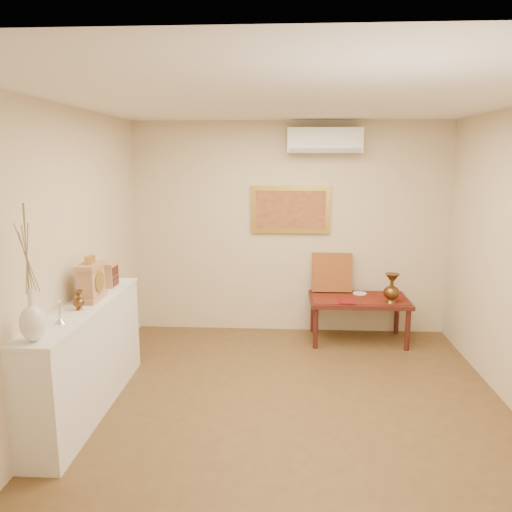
# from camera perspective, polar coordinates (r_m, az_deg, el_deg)

# --- Properties ---
(floor) EXTENTS (4.50, 4.50, 0.00)m
(floor) POSITION_cam_1_polar(r_m,az_deg,el_deg) (4.67, 3.98, -17.59)
(floor) COLOR brown
(floor) RESTS_ON ground
(ceiling) EXTENTS (4.50, 4.50, 0.00)m
(ceiling) POSITION_cam_1_polar(r_m,az_deg,el_deg) (4.12, 4.50, 17.47)
(ceiling) COLOR white
(ceiling) RESTS_ON ground
(wall_back) EXTENTS (4.00, 0.02, 2.70)m
(wall_back) POSITION_cam_1_polar(r_m,az_deg,el_deg) (6.41, 3.92, 3.12)
(wall_back) COLOR beige
(wall_back) RESTS_ON ground
(wall_front) EXTENTS (4.00, 0.02, 2.70)m
(wall_front) POSITION_cam_1_polar(r_m,az_deg,el_deg) (2.05, 5.19, -14.75)
(wall_front) COLOR beige
(wall_front) RESTS_ON ground
(wall_left) EXTENTS (0.02, 4.50, 2.70)m
(wall_left) POSITION_cam_1_polar(r_m,az_deg,el_deg) (4.61, -21.46, -0.80)
(wall_left) COLOR beige
(wall_left) RESTS_ON ground
(white_vase) EXTENTS (0.18, 0.18, 0.95)m
(white_vase) POSITION_cam_1_polar(r_m,az_deg,el_deg) (3.75, -24.56, -2.04)
(white_vase) COLOR white
(white_vase) RESTS_ON display_ledge
(candlestick) EXTENTS (0.09, 0.09, 0.19)m
(candlestick) POSITION_cam_1_polar(r_m,az_deg,el_deg) (4.17, -21.56, -5.93)
(candlestick) COLOR silver
(candlestick) RESTS_ON display_ledge
(brass_urn_small) EXTENTS (0.10, 0.10, 0.22)m
(brass_urn_small) POSITION_cam_1_polar(r_m,az_deg,el_deg) (4.48, -19.64, -4.48)
(brass_urn_small) COLOR brown
(brass_urn_small) RESTS_ON display_ledge
(table_cloth) EXTENTS (1.14, 0.59, 0.01)m
(table_cloth) POSITION_cam_1_polar(r_m,az_deg,el_deg) (6.28, 11.67, -4.69)
(table_cloth) COLOR maroon
(table_cloth) RESTS_ON low_table
(brass_urn_tall) EXTENTS (0.19, 0.19, 0.43)m
(brass_urn_tall) POSITION_cam_1_polar(r_m,az_deg,el_deg) (6.09, 15.27, -3.22)
(brass_urn_tall) COLOR brown
(brass_urn_tall) RESTS_ON table_cloth
(plate) EXTENTS (0.17, 0.17, 0.01)m
(plate) POSITION_cam_1_polar(r_m,az_deg,el_deg) (6.44, 11.77, -4.21)
(plate) COLOR white
(plate) RESTS_ON table_cloth
(menu) EXTENTS (0.19, 0.26, 0.01)m
(menu) POSITION_cam_1_polar(r_m,az_deg,el_deg) (6.08, 10.33, -5.06)
(menu) COLOR maroon
(menu) RESTS_ON table_cloth
(cushion) EXTENTS (0.50, 0.20, 0.51)m
(cushion) POSITION_cam_1_polar(r_m,az_deg,el_deg) (6.44, 8.67, -1.86)
(cushion) COLOR maroon
(cushion) RESTS_ON table_cloth
(display_ledge) EXTENTS (0.37, 2.02, 0.98)m
(display_ledge) POSITION_cam_1_polar(r_m,az_deg,el_deg) (4.79, -18.78, -10.95)
(display_ledge) COLOR white
(display_ledge) RESTS_ON floor
(mantel_clock) EXTENTS (0.17, 0.36, 0.41)m
(mantel_clock) POSITION_cam_1_polar(r_m,az_deg,el_deg) (4.72, -18.29, -2.77)
(mantel_clock) COLOR tan
(mantel_clock) RESTS_ON display_ledge
(wooden_chest) EXTENTS (0.16, 0.21, 0.24)m
(wooden_chest) POSITION_cam_1_polar(r_m,az_deg,el_deg) (5.18, -16.54, -2.04)
(wooden_chest) COLOR tan
(wooden_chest) RESTS_ON display_ledge
(low_table) EXTENTS (1.20, 0.70, 0.55)m
(low_table) POSITION_cam_1_polar(r_m,az_deg,el_deg) (6.30, 11.64, -5.30)
(low_table) COLOR #451814
(low_table) RESTS_ON floor
(painting) EXTENTS (1.00, 0.06, 0.60)m
(painting) POSITION_cam_1_polar(r_m,az_deg,el_deg) (6.35, 3.96, 5.32)
(painting) COLOR #B49439
(painting) RESTS_ON wall_back
(ac_unit) EXTENTS (0.90, 0.25, 0.30)m
(ac_unit) POSITION_cam_1_polar(r_m,az_deg,el_deg) (6.24, 7.85, 12.94)
(ac_unit) COLOR white
(ac_unit) RESTS_ON wall_back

